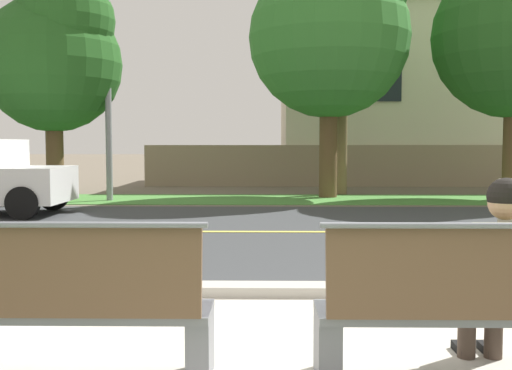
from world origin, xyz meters
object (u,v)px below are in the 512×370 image
object	(u,v)px
seated_person_olive	(498,269)
bench_left	(54,309)
bench_right	(476,311)
streetlamp	(109,41)
shade_tree_far_left	(56,53)
shade_tree_left	(335,25)

from	to	relation	value
seated_person_olive	bench_left	bearing A→B (deg)	-176.40
bench_left	bench_right	world-z (taller)	same
streetlamp	shade_tree_far_left	bearing A→B (deg)	178.42
bench_right	seated_person_olive	distance (m)	0.33
bench_right	streetlamp	world-z (taller)	streetlamp
seated_person_olive	streetlamp	xyz separation A→B (m)	(-5.40, 11.72, 3.35)
bench_left	streetlamp	size ratio (longest dim) A/B	0.27
streetlamp	shade_tree_left	world-z (taller)	streetlamp
seated_person_olive	shade_tree_far_left	bearing A→B (deg)	119.96
bench_left	shade_tree_far_left	world-z (taller)	shade_tree_far_left
seated_person_olive	shade_tree_far_left	world-z (taller)	shade_tree_far_left
bench_left	seated_person_olive	xyz separation A→B (m)	(2.73, 0.17, 0.22)
bench_right	shade_tree_left	distance (m)	13.28
shade_tree_far_left	shade_tree_left	distance (m)	7.23
shade_tree_left	seated_person_olive	bearing A→B (deg)	-91.71
bench_right	shade_tree_far_left	distance (m)	14.01
streetlamp	shade_tree_left	xyz separation A→B (m)	(5.77, 0.73, 0.53)
streetlamp	shade_tree_far_left	size ratio (longest dim) A/B	1.22
bench_left	bench_right	distance (m)	2.54
shade_tree_left	streetlamp	bearing A→B (deg)	-172.78
seated_person_olive	shade_tree_left	bearing A→B (deg)	88.29
bench_right	seated_person_olive	world-z (taller)	seated_person_olive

